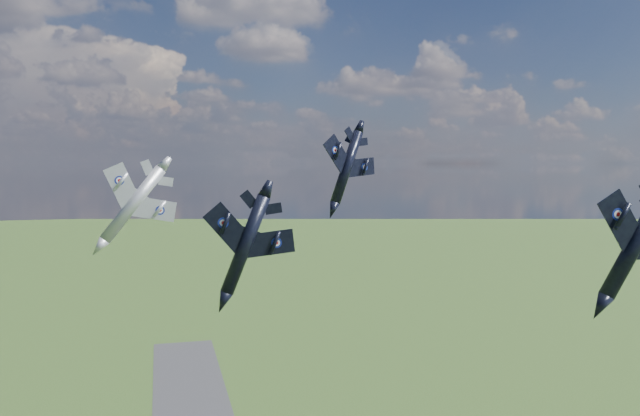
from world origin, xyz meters
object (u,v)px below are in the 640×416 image
object	(u,v)px
jet_lead_navy	(246,244)
jet_right_navy	(635,243)
jet_high_navy	(347,167)
jet_left_silver	(133,204)

from	to	relation	value
jet_lead_navy	jet_right_navy	world-z (taller)	jet_right_navy
jet_high_navy	jet_lead_navy	bearing A→B (deg)	-149.99
jet_right_navy	jet_high_navy	size ratio (longest dim) A/B	0.85
jet_lead_navy	jet_left_silver	distance (m)	16.97
jet_lead_navy	jet_high_navy	bearing A→B (deg)	58.33
jet_lead_navy	jet_high_navy	distance (m)	33.45
jet_lead_navy	jet_high_navy	xyz separation A→B (m)	(19.33, 26.06, 8.10)
jet_lead_navy	jet_high_navy	world-z (taller)	jet_high_navy
jet_right_navy	jet_high_navy	bearing A→B (deg)	106.09
jet_right_navy	jet_high_navy	xyz separation A→B (m)	(-10.11, 49.17, 6.07)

